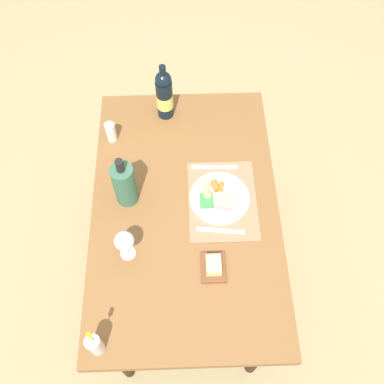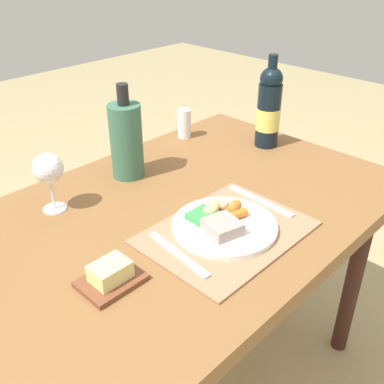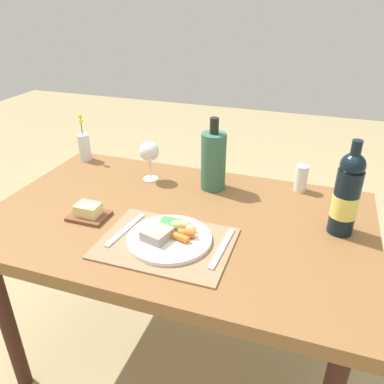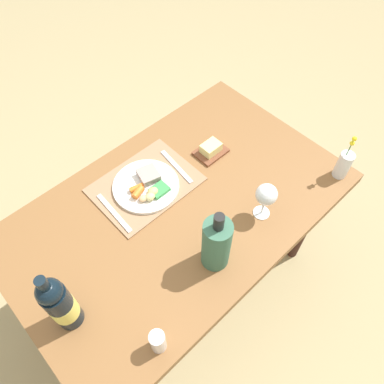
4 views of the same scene
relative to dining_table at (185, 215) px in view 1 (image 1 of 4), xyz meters
The scene contains 12 objects.
ground_plane 0.65m from the dining_table, ahead, with size 8.00×8.00×0.00m, color tan.
dining_table is the anchor object (origin of this frame).
placemat 0.18m from the dining_table, 81.30° to the right, with size 0.40×0.30×0.01m, color #987454.
dinner_plate 0.18m from the dining_table, 78.15° to the right, with size 0.26×0.26×0.04m.
fork 0.21m from the dining_table, 130.50° to the right, with size 0.02×0.21×0.01m, color silver.
knife 0.26m from the dining_table, 35.18° to the right, with size 0.02×0.21×0.01m, color silver.
salt_shaker 0.52m from the dining_table, 41.51° to the left, with size 0.05×0.05×0.10m, color white.
cooler_bottle 0.32m from the dining_table, 78.03° to the left, with size 0.10×0.10×0.28m.
wine_glass 0.37m from the dining_table, 131.31° to the left, with size 0.08×0.08×0.16m.
flower_vase 0.68m from the dining_table, 150.12° to the left, with size 0.06×0.06×0.22m.
butter_dish 0.32m from the dining_table, 159.49° to the right, with size 0.13×0.10×0.05m.
wine_bottle 0.57m from the dining_table, ahead, with size 0.08×0.08×0.31m.
Camera 1 is at (-0.90, -0.00, 2.38)m, focal length 40.77 mm.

